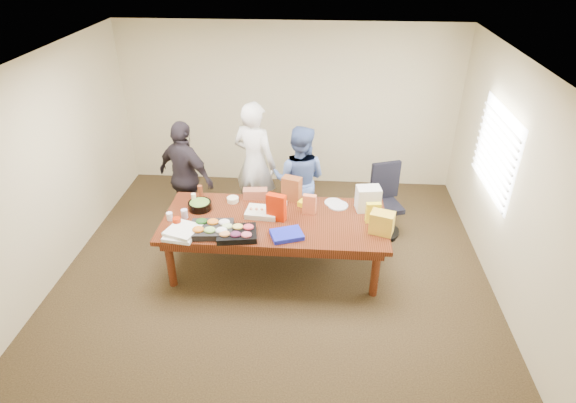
# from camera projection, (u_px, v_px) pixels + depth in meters

# --- Properties ---
(floor) EXTENTS (5.50, 5.00, 0.02)m
(floor) POSITION_uv_depth(u_px,v_px,m) (275.00, 267.00, 6.31)
(floor) COLOR #47301E
(floor) RESTS_ON ground
(ceiling) EXTENTS (5.50, 5.00, 0.02)m
(ceiling) POSITION_uv_depth(u_px,v_px,m) (272.00, 61.00, 4.93)
(ceiling) COLOR white
(ceiling) RESTS_ON wall_back
(wall_back) EXTENTS (5.50, 0.04, 2.70)m
(wall_back) POSITION_uv_depth(u_px,v_px,m) (289.00, 107.00, 7.77)
(wall_back) COLOR beige
(wall_back) RESTS_ON floor
(wall_front) EXTENTS (5.50, 0.04, 2.70)m
(wall_front) POSITION_uv_depth(u_px,v_px,m) (240.00, 333.00, 3.47)
(wall_front) COLOR beige
(wall_front) RESTS_ON floor
(wall_left) EXTENTS (0.04, 5.00, 2.70)m
(wall_left) POSITION_uv_depth(u_px,v_px,m) (50.00, 169.00, 5.79)
(wall_left) COLOR beige
(wall_left) RESTS_ON floor
(wall_right) EXTENTS (0.04, 5.00, 2.70)m
(wall_right) POSITION_uv_depth(u_px,v_px,m) (511.00, 185.00, 5.45)
(wall_right) COLOR beige
(wall_right) RESTS_ON floor
(window_panel) EXTENTS (0.03, 1.40, 1.10)m
(window_panel) POSITION_uv_depth(u_px,v_px,m) (496.00, 151.00, 5.89)
(window_panel) COLOR white
(window_panel) RESTS_ON wall_right
(window_blinds) EXTENTS (0.04, 1.36, 1.00)m
(window_blinds) POSITION_uv_depth(u_px,v_px,m) (492.00, 151.00, 5.89)
(window_blinds) COLOR beige
(window_blinds) RESTS_ON wall_right
(conference_table) EXTENTS (2.80, 1.20, 0.75)m
(conference_table) POSITION_uv_depth(u_px,v_px,m) (275.00, 244.00, 6.11)
(conference_table) COLOR #4C1C0F
(conference_table) RESTS_ON floor
(office_chair) EXTENTS (0.66, 0.66, 1.02)m
(office_chair) POSITION_uv_depth(u_px,v_px,m) (384.00, 204.00, 6.73)
(office_chair) COLOR black
(office_chair) RESTS_ON floor
(person_center) EXTENTS (0.80, 0.69, 1.86)m
(person_center) POSITION_uv_depth(u_px,v_px,m) (255.00, 163.00, 6.89)
(person_center) COLOR white
(person_center) RESTS_ON floor
(person_right) EXTENTS (0.88, 0.74, 1.61)m
(person_right) POSITION_uv_depth(u_px,v_px,m) (299.00, 180.00, 6.71)
(person_right) COLOR #4D67A3
(person_right) RESTS_ON floor
(person_left) EXTENTS (1.05, 0.82, 1.66)m
(person_left) POSITION_uv_depth(u_px,v_px,m) (186.00, 177.00, 6.73)
(person_left) COLOR #262025
(person_left) RESTS_ON floor
(veggie_tray) EXTENTS (0.54, 0.44, 0.08)m
(veggie_tray) POSITION_uv_depth(u_px,v_px,m) (212.00, 229.00, 5.66)
(veggie_tray) COLOR black
(veggie_tray) RESTS_ON conference_table
(fruit_tray) EXTENTS (0.51, 0.43, 0.07)m
(fruit_tray) POSITION_uv_depth(u_px,v_px,m) (237.00, 234.00, 5.59)
(fruit_tray) COLOR black
(fruit_tray) RESTS_ON conference_table
(sheet_cake) EXTENTS (0.42, 0.33, 0.07)m
(sheet_cake) POSITION_uv_depth(u_px,v_px,m) (262.00, 212.00, 6.00)
(sheet_cake) COLOR #E8EBCF
(sheet_cake) RESTS_ON conference_table
(salad_bowl) EXTENTS (0.36, 0.36, 0.10)m
(salad_bowl) POSITION_uv_depth(u_px,v_px,m) (200.00, 205.00, 6.12)
(salad_bowl) COLOR black
(salad_bowl) RESTS_ON conference_table
(chip_bag_blue) EXTENTS (0.43, 0.38, 0.05)m
(chip_bag_blue) POSITION_uv_depth(u_px,v_px,m) (287.00, 235.00, 5.58)
(chip_bag_blue) COLOR #1721BF
(chip_bag_blue) RESTS_ON conference_table
(chip_bag_red) EXTENTS (0.26, 0.16, 0.35)m
(chip_bag_red) POSITION_uv_depth(u_px,v_px,m) (276.00, 207.00, 5.84)
(chip_bag_red) COLOR red
(chip_bag_red) RESTS_ON conference_table
(chip_bag_yellow) EXTENTS (0.18, 0.09, 0.26)m
(chip_bag_yellow) POSITION_uv_depth(u_px,v_px,m) (373.00, 213.00, 5.81)
(chip_bag_yellow) COLOR yellow
(chip_bag_yellow) RESTS_ON conference_table
(chip_bag_orange) EXTENTS (0.18, 0.10, 0.26)m
(chip_bag_orange) POSITION_uv_depth(u_px,v_px,m) (309.00, 204.00, 5.99)
(chip_bag_orange) COLOR #E37140
(chip_bag_orange) RESTS_ON conference_table
(mayo_jar) EXTENTS (0.10, 0.10, 0.12)m
(mayo_jar) POSITION_uv_depth(u_px,v_px,m) (296.00, 197.00, 6.28)
(mayo_jar) COLOR white
(mayo_jar) RESTS_ON conference_table
(mustard_bottle) EXTENTS (0.06, 0.06, 0.17)m
(mustard_bottle) POSITION_uv_depth(u_px,v_px,m) (293.00, 195.00, 6.28)
(mustard_bottle) COLOR #F9AC21
(mustard_bottle) RESTS_ON conference_table
(dressing_bottle) EXTENTS (0.08, 0.08, 0.20)m
(dressing_bottle) POSITION_uv_depth(u_px,v_px,m) (200.00, 192.00, 6.32)
(dressing_bottle) COLOR brown
(dressing_bottle) RESTS_ON conference_table
(ranch_bottle) EXTENTS (0.07, 0.07, 0.18)m
(ranch_bottle) POSITION_uv_depth(u_px,v_px,m) (194.00, 200.00, 6.16)
(ranch_bottle) COLOR beige
(ranch_bottle) RESTS_ON conference_table
(banana_bunch) EXTENTS (0.25, 0.21, 0.07)m
(banana_bunch) POSITION_uv_depth(u_px,v_px,m) (307.00, 204.00, 6.17)
(banana_bunch) COLOR yellow
(banana_bunch) RESTS_ON conference_table
(bread_loaf) EXTENTS (0.33, 0.17, 0.13)m
(bread_loaf) POSITION_uv_depth(u_px,v_px,m) (255.00, 194.00, 6.36)
(bread_loaf) COLOR #A0583C
(bread_loaf) RESTS_ON conference_table
(kraft_bag) EXTENTS (0.28, 0.21, 0.32)m
(kraft_bag) POSITION_uv_depth(u_px,v_px,m) (292.00, 188.00, 6.28)
(kraft_bag) COLOR brown
(kraft_bag) RESTS_ON conference_table
(red_cup) EXTENTS (0.11, 0.11, 0.13)m
(red_cup) POSITION_uv_depth(u_px,v_px,m) (177.00, 223.00, 5.73)
(red_cup) COLOR #A62103
(red_cup) RESTS_ON conference_table
(clear_cup_a) EXTENTS (0.10, 0.10, 0.11)m
(clear_cup_a) POSITION_uv_depth(u_px,v_px,m) (184.00, 214.00, 5.93)
(clear_cup_a) COLOR silver
(clear_cup_a) RESTS_ON conference_table
(clear_cup_b) EXTENTS (0.09, 0.09, 0.10)m
(clear_cup_b) POSITION_uv_depth(u_px,v_px,m) (170.00, 216.00, 5.89)
(clear_cup_b) COLOR white
(clear_cup_b) RESTS_ON conference_table
(pizza_box_lower) EXTENTS (0.40, 0.40, 0.04)m
(pizza_box_lower) POSITION_uv_depth(u_px,v_px,m) (181.00, 234.00, 5.61)
(pizza_box_lower) COLOR white
(pizza_box_lower) RESTS_ON conference_table
(pizza_box_upper) EXTENTS (0.45, 0.45, 0.04)m
(pizza_box_upper) POSITION_uv_depth(u_px,v_px,m) (183.00, 230.00, 5.61)
(pizza_box_upper) COLOR white
(pizza_box_upper) RESTS_ON pizza_box_lower
(plate_a) EXTENTS (0.30, 0.30, 0.01)m
(plate_a) POSITION_uv_depth(u_px,v_px,m) (334.00, 203.00, 6.27)
(plate_a) COLOR silver
(plate_a) RESTS_ON conference_table
(plate_b) EXTENTS (0.27, 0.27, 0.02)m
(plate_b) POSITION_uv_depth(u_px,v_px,m) (338.00, 206.00, 6.20)
(plate_b) COLOR silver
(plate_b) RESTS_ON conference_table
(dip_bowl_a) EXTENTS (0.17, 0.17, 0.06)m
(dip_bowl_a) POSITION_uv_depth(u_px,v_px,m) (282.00, 203.00, 6.21)
(dip_bowl_a) COLOR silver
(dip_bowl_a) RESTS_ON conference_table
(dip_bowl_b) EXTENTS (0.18, 0.18, 0.06)m
(dip_bowl_b) POSITION_uv_depth(u_px,v_px,m) (233.00, 200.00, 6.29)
(dip_bowl_b) COLOR #F5EDBD
(dip_bowl_b) RESTS_ON conference_table
(grocery_bag_white) EXTENTS (0.33, 0.25, 0.32)m
(grocery_bag_white) POSITION_uv_depth(u_px,v_px,m) (368.00, 199.00, 6.05)
(grocery_bag_white) COLOR white
(grocery_bag_white) RESTS_ON conference_table
(grocery_bag_yellow) EXTENTS (0.32, 0.26, 0.27)m
(grocery_bag_yellow) POSITION_uv_depth(u_px,v_px,m) (382.00, 223.00, 5.61)
(grocery_bag_yellow) COLOR gold
(grocery_bag_yellow) RESTS_ON conference_table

